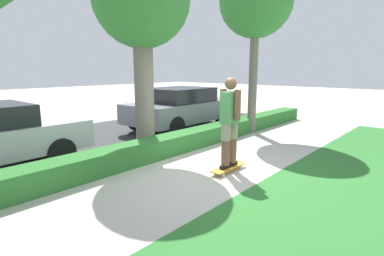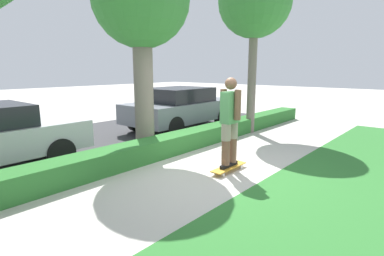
# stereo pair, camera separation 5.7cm
# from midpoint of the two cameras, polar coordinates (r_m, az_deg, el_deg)

# --- Properties ---
(ground_plane) EXTENTS (60.00, 60.00, 0.00)m
(ground_plane) POSITION_cam_midpoint_polar(r_m,az_deg,el_deg) (6.02, 3.90, -8.40)
(ground_plane) COLOR #BCB7AD
(street_asphalt) EXTENTS (14.82, 5.00, 0.01)m
(street_asphalt) POSITION_cam_midpoint_polar(r_m,az_deg,el_deg) (9.10, -17.59, -2.13)
(street_asphalt) COLOR #38383A
(street_asphalt) RESTS_ON ground_plane
(hedge_row) EXTENTS (14.82, 0.60, 0.44)m
(hedge_row) POSITION_cam_midpoint_polar(r_m,az_deg,el_deg) (7.00, -6.54, -3.76)
(hedge_row) COLOR #2D702D
(hedge_row) RESTS_ON ground_plane
(skateboard) EXTENTS (0.94, 0.24, 0.10)m
(skateboard) POSITION_cam_midpoint_polar(r_m,az_deg,el_deg) (6.09, 7.26, -7.47)
(skateboard) COLOR gold
(skateboard) RESTS_ON ground_plane
(skater_person) EXTENTS (0.51, 0.45, 1.76)m
(skater_person) POSITION_cam_midpoint_polar(r_m,az_deg,el_deg) (5.85, 7.49, 1.48)
(skater_person) COLOR black
(skater_person) RESTS_ON skateboard
(tree_mid) EXTENTS (2.21, 2.21, 4.68)m
(tree_mid) POSITION_cam_midpoint_polar(r_m,az_deg,el_deg) (7.35, -9.36, 22.38)
(tree_mid) COLOR #70665B
(tree_mid) RESTS_ON ground_plane
(tree_far) EXTENTS (2.22, 2.22, 5.14)m
(tree_far) POSITION_cam_midpoint_polar(r_m,az_deg,el_deg) (9.91, 12.26, 22.40)
(tree_far) COLOR #70665B
(tree_far) RESTS_ON ground_plane
(parked_car_middle) EXTENTS (3.97, 1.94, 1.41)m
(parked_car_middle) POSITION_cam_midpoint_polar(r_m,az_deg,el_deg) (10.10, -1.87, 3.98)
(parked_car_middle) COLOR slate
(parked_car_middle) RESTS_ON ground_plane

